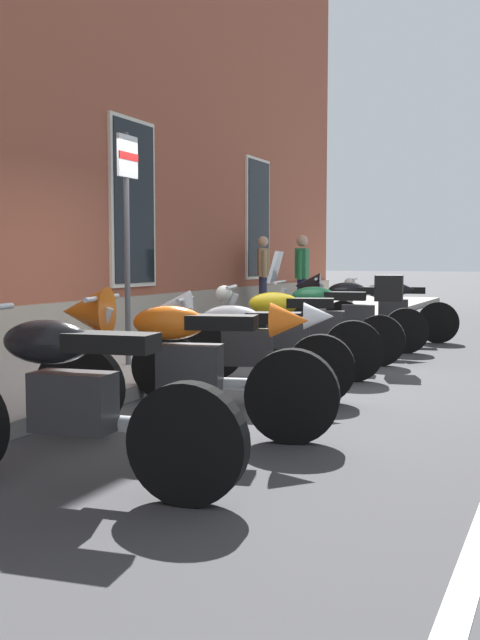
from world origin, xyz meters
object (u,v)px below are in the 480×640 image
at_px(motorcycle_white_sport, 233,340).
at_px(motorcycle_black_sport, 349,309).
at_px(motorcycle_black_naked, 62,402).
at_px(motorcycle_yellow_naked, 281,334).
at_px(pedestrian_striped_shirt, 302,273).
at_px(pedestrian_tan_coat, 263,272).
at_px(motorcycle_green_touring, 331,317).
at_px(motorcycle_orange_sport, 171,357).
at_px(parking_sign, 127,216).
at_px(motorcycle_grey_naked, 389,310).

relative_size(motorcycle_white_sport, motorcycle_black_sport, 1.00).
height_order(motorcycle_black_naked, motorcycle_yellow_naked, motorcycle_black_naked).
relative_size(motorcycle_yellow_naked, pedestrian_striped_shirt, 1.29).
distance_m(motorcycle_black_naked, motorcycle_yellow_naked, 4.01).
bearing_deg(motorcycle_yellow_naked, pedestrian_tan_coat, 23.81).
xyz_separation_m(motorcycle_white_sport, motorcycle_green_touring, (2.58, -0.11, 0.03)).
xyz_separation_m(motorcycle_white_sport, motorcycle_yellow_naked, (1.25, 0.02, -0.05)).
relative_size(motorcycle_orange_sport, motorcycle_green_touring, 1.10).
distance_m(motorcycle_yellow_naked, motorcycle_green_touring, 1.33).
bearing_deg(parking_sign, motorcycle_black_naked, -152.55).
bearing_deg(pedestrian_striped_shirt, motorcycle_white_sport, -165.57).
height_order(motorcycle_black_naked, motorcycle_orange_sport, motorcycle_orange_sport).
xyz_separation_m(motorcycle_black_sport, motorcycle_grey_naked, (1.48, -0.21, -0.10)).
relative_size(motorcycle_orange_sport, motorcycle_grey_naked, 1.06).
xyz_separation_m(motorcycle_yellow_naked, pedestrian_tan_coat, (6.51, 2.87, 0.52)).
bearing_deg(motorcycle_orange_sport, motorcycle_yellow_naked, 4.10).
bearing_deg(motorcycle_green_touring, motorcycle_orange_sport, -179.16).
bearing_deg(motorcycle_black_sport, motorcycle_orange_sport, -177.91).
xyz_separation_m(motorcycle_yellow_naked, motorcycle_green_touring, (1.32, -0.13, 0.08)).
height_order(motorcycle_white_sport, motorcycle_black_sport, motorcycle_black_sport).
distance_m(pedestrian_striped_shirt, parking_sign, 6.17).
distance_m(motorcycle_black_naked, pedestrian_striped_shirt, 9.90).
xyz_separation_m(motorcycle_grey_naked, pedestrian_tan_coat, (2.48, 3.09, 0.53)).
height_order(motorcycle_green_touring, pedestrian_striped_shirt, pedestrian_striped_shirt).
bearing_deg(motorcycle_black_naked, parking_sign, 27.45).
bearing_deg(pedestrian_tan_coat, pedestrian_striped_shirt, -126.95).
bearing_deg(motorcycle_black_sport, parking_sign, 152.25).
bearing_deg(motorcycle_yellow_naked, motorcycle_grey_naked, -3.00).
height_order(motorcycle_yellow_naked, motorcycle_black_sport, motorcycle_black_sport).
height_order(motorcycle_orange_sport, pedestrian_tan_coat, pedestrian_tan_coat).
height_order(motorcycle_orange_sport, motorcycle_white_sport, motorcycle_orange_sport).
bearing_deg(motorcycle_grey_naked, motorcycle_yellow_naked, 177.00).
height_order(motorcycle_black_naked, pedestrian_striped_shirt, pedestrian_striped_shirt).
bearing_deg(motorcycle_white_sport, parking_sign, 63.44).
relative_size(motorcycle_grey_naked, parking_sign, 0.83).
xyz_separation_m(motorcycle_yellow_naked, parking_sign, (-0.45, 1.58, 1.23)).
bearing_deg(parking_sign, motorcycle_yellow_naked, -74.05).
bearing_deg(motorcycle_black_sport, motorcycle_green_touring, -173.86).
distance_m(motorcycle_orange_sport, pedestrian_striped_shirt, 8.59).
distance_m(motorcycle_black_naked, motorcycle_orange_sport, 1.33).
bearing_deg(pedestrian_tan_coat, motorcycle_black_sport, -144.01).
relative_size(motorcycle_black_naked, pedestrian_striped_shirt, 1.30).
xyz_separation_m(motorcycle_white_sport, pedestrian_striped_shirt, (6.93, 1.78, 0.46)).
xyz_separation_m(motorcycle_black_naked, parking_sign, (3.55, 1.84, 1.22)).
bearing_deg(pedestrian_striped_shirt, motorcycle_green_touring, -156.48).
relative_size(motorcycle_orange_sport, parking_sign, 0.88).
distance_m(motorcycle_orange_sport, parking_sign, 3.06).
bearing_deg(motorcycle_orange_sport, motorcycle_black_sport, 2.09).
distance_m(motorcycle_white_sport, motorcycle_yellow_naked, 1.25).
xyz_separation_m(motorcycle_green_touring, pedestrian_tan_coat, (5.19, 3.01, 0.44)).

